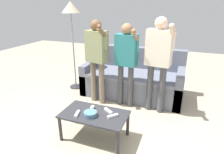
# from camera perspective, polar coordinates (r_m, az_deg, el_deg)

# --- Properties ---
(ground_plane) EXTENTS (12.00, 12.00, 0.00)m
(ground_plane) POSITION_cam_1_polar(r_m,az_deg,el_deg) (2.85, -1.83, -17.42)
(ground_plane) COLOR tan
(couch) EXTENTS (1.95, 0.94, 0.92)m
(couch) POSITION_cam_1_polar(r_m,az_deg,el_deg) (4.00, 6.28, -0.69)
(couch) COLOR slate
(couch) RESTS_ON ground
(coffee_table) EXTENTS (0.89, 0.50, 0.38)m
(coffee_table) POSITION_cam_1_polar(r_m,az_deg,el_deg) (2.68, -5.21, -11.59)
(coffee_table) COLOR #2D2D33
(coffee_table) RESTS_ON ground
(snack_bowl) EXTENTS (0.17, 0.17, 0.06)m
(snack_bowl) POSITION_cam_1_polar(r_m,az_deg,el_deg) (2.59, -6.39, -10.72)
(snack_bowl) COLOR teal
(snack_bowl) RESTS_ON coffee_table
(game_remote_nunchuk) EXTENTS (0.06, 0.09, 0.05)m
(game_remote_nunchuk) POSITION_cam_1_polar(r_m,az_deg,el_deg) (2.76, -5.75, -8.80)
(game_remote_nunchuk) COLOR white
(game_remote_nunchuk) RESTS_ON coffee_table
(floor_lamp) EXTENTS (0.36, 0.36, 1.81)m
(floor_lamp) POSITION_cam_1_polar(r_m,az_deg,el_deg) (4.11, -12.00, 17.86)
(floor_lamp) COLOR #2D2D33
(floor_lamp) RESTS_ON ground
(player_left) EXTENTS (0.44, 0.38, 1.52)m
(player_left) POSITION_cam_1_polar(r_m,az_deg,el_deg) (3.44, -4.54, 7.11)
(player_left) COLOR #756656
(player_left) RESTS_ON ground
(player_center) EXTENTS (0.43, 0.34, 1.47)m
(player_center) POSITION_cam_1_polar(r_m,az_deg,el_deg) (3.31, 4.19, 6.07)
(player_center) COLOR #47474C
(player_center) RESTS_ON ground
(player_right) EXTENTS (0.46, 0.38, 1.59)m
(player_right) POSITION_cam_1_polar(r_m,az_deg,el_deg) (3.18, 13.52, 6.30)
(player_right) COLOR #47474C
(player_right) RESTS_ON ground
(game_remote_wand_near) EXTENTS (0.15, 0.11, 0.03)m
(game_remote_wand_near) POSITION_cam_1_polar(r_m,az_deg,el_deg) (2.67, -1.09, -9.93)
(game_remote_wand_near) COLOR white
(game_remote_wand_near) RESTS_ON coffee_table
(game_remote_wand_far) EXTENTS (0.12, 0.14, 0.03)m
(game_remote_wand_far) POSITION_cam_1_polar(r_m,az_deg,el_deg) (2.56, 0.24, -11.39)
(game_remote_wand_far) COLOR white
(game_remote_wand_far) RESTS_ON coffee_table
(game_remote_wand_spare) EXTENTS (0.07, 0.16, 0.03)m
(game_remote_wand_spare) POSITION_cam_1_polar(r_m,az_deg,el_deg) (2.65, -10.23, -10.63)
(game_remote_wand_spare) COLOR white
(game_remote_wand_spare) RESTS_ON coffee_table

